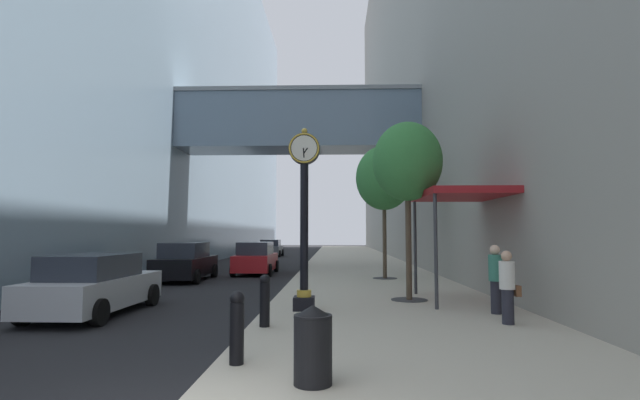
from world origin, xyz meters
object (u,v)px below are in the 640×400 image
at_px(car_black_mid, 186,262).
at_px(car_silver_near, 95,285).
at_px(car_red_far, 256,259).
at_px(bollard_nearest, 237,326).
at_px(pedestrian_by_clock, 495,277).
at_px(trash_bin, 313,344).
at_px(bollard_second, 265,299).
at_px(street_tree_mid_near, 384,178).
at_px(street_tree_near, 407,163).
at_px(street_clock, 304,209).
at_px(car_grey_trailing, 271,248).
at_px(pedestrian_walking, 508,285).

bearing_deg(car_black_mid, car_silver_near, -87.22).
bearing_deg(car_red_far, car_silver_near, -100.10).
bearing_deg(bollard_nearest, pedestrian_by_clock, 40.04).
relative_size(bollard_nearest, trash_bin, 1.07).
bearing_deg(car_silver_near, bollard_second, -23.50).
bearing_deg(bollard_second, car_silver_near, 156.50).
distance_m(bollard_nearest, car_black_mid, 14.96).
bearing_deg(street_tree_mid_near, street_tree_near, -90.00).
bearing_deg(trash_bin, car_red_far, 101.94).
relative_size(street_tree_near, pedestrian_by_clock, 3.17).
distance_m(street_clock, car_grey_trailing, 31.83).
bearing_deg(street_tree_near, pedestrian_by_clock, -52.69).
bearing_deg(car_black_mid, trash_bin, -66.32).
bearing_deg(trash_bin, bollard_second, 107.74).
bearing_deg(street_tree_mid_near, bollard_nearest, -105.26).
relative_size(trash_bin, car_red_far, 0.24).
distance_m(car_red_far, car_grey_trailing, 19.08).
relative_size(bollard_nearest, pedestrian_walking, 0.69).
bearing_deg(car_grey_trailing, pedestrian_by_clock, -72.44).
distance_m(pedestrian_walking, car_red_far, 16.26).
relative_size(bollard_nearest, car_black_mid, 0.24).
xyz_separation_m(bollard_second, car_red_far, (-2.66, 14.56, 0.10)).
height_order(street_tree_mid_near, car_grey_trailing, street_tree_mid_near).
height_order(street_clock, bollard_second, street_clock).
height_order(trash_bin, car_black_mid, car_black_mid).
bearing_deg(car_grey_trailing, car_silver_near, -90.76).
relative_size(car_silver_near, car_red_far, 1.03).
bearing_deg(pedestrian_walking, bollard_second, -175.35).
bearing_deg(bollard_second, car_grey_trailing, 97.57).
relative_size(street_clock, bollard_nearest, 4.34).
xyz_separation_m(trash_bin, pedestrian_walking, (4.17, 4.27, 0.32)).
height_order(car_silver_near, car_black_mid, car_black_mid).
distance_m(bollard_nearest, car_grey_trailing, 36.73).
xyz_separation_m(street_tree_near, pedestrian_by_clock, (1.80, -2.37, -3.29)).
distance_m(pedestrian_walking, car_black_mid, 15.09).
bearing_deg(car_red_far, trash_bin, -78.06).
bearing_deg(trash_bin, street_tree_near, 72.23).
xyz_separation_m(bollard_second, street_tree_near, (3.79, 4.16, 3.62)).
bearing_deg(car_black_mid, pedestrian_by_clock, -40.40).
distance_m(street_tree_mid_near, car_red_far, 8.32).
xyz_separation_m(trash_bin, car_red_far, (-3.89, 18.39, 0.15)).
distance_m(street_clock, bollard_second, 3.13).
xyz_separation_m(street_tree_mid_near, trash_bin, (-2.56, -14.81, -3.99)).
bearing_deg(bollard_second, car_black_mid, 115.63).
bearing_deg(street_tree_mid_near, pedestrian_walking, -81.32).
relative_size(bollard_second, car_red_far, 0.26).
distance_m(street_tree_mid_near, car_silver_near, 12.99).
bearing_deg(car_silver_near, street_tree_near, 13.24).
xyz_separation_m(pedestrian_walking, car_red_far, (-8.06, 14.12, -0.17)).
height_order(street_clock, bollard_nearest, street_clock).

